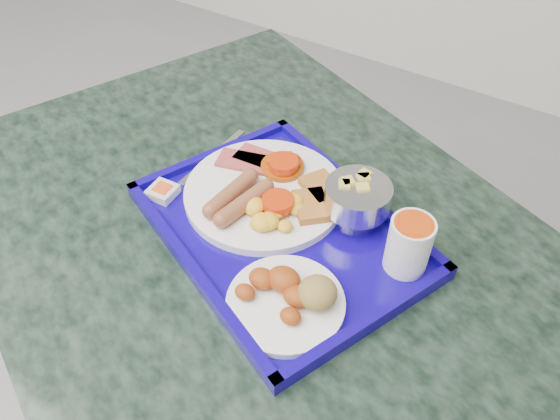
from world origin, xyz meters
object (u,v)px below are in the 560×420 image
object	(u,v)px
tray	(280,230)
juice_cup	(409,244)
table	(273,317)
fruit_bowl	(358,197)
bread_plate	(290,297)
main_plate	(267,193)

from	to	relation	value
tray	juice_cup	size ratio (longest dim) A/B	6.00
table	fruit_bowl	size ratio (longest dim) A/B	13.61
table	fruit_bowl	distance (m)	0.29
table	fruit_bowl	bearing A→B (deg)	52.75
bread_plate	fruit_bowl	world-z (taller)	fruit_bowl
table	bread_plate	xyz separation A→B (m)	(0.09, -0.08, 0.22)
table	tray	size ratio (longest dim) A/B	2.66
tray	juice_cup	world-z (taller)	juice_cup
main_plate	bread_plate	world-z (taller)	bread_plate
main_plate	juice_cup	world-z (taller)	juice_cup
tray	main_plate	xyz separation A→B (m)	(-0.05, 0.04, 0.02)
tray	table	bearing A→B (deg)	-82.24
bread_plate	juice_cup	bearing A→B (deg)	54.80
table	juice_cup	world-z (taller)	juice_cup
main_plate	bread_plate	distance (m)	0.21
juice_cup	bread_plate	bearing A→B (deg)	-125.20
juice_cup	main_plate	bearing A→B (deg)	177.97
bread_plate	tray	bearing A→B (deg)	127.82
table	tray	bearing A→B (deg)	97.76
table	juice_cup	xyz separation A→B (m)	(0.19, 0.07, 0.26)
table	main_plate	world-z (taller)	main_plate
tray	main_plate	bearing A→B (deg)	140.17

